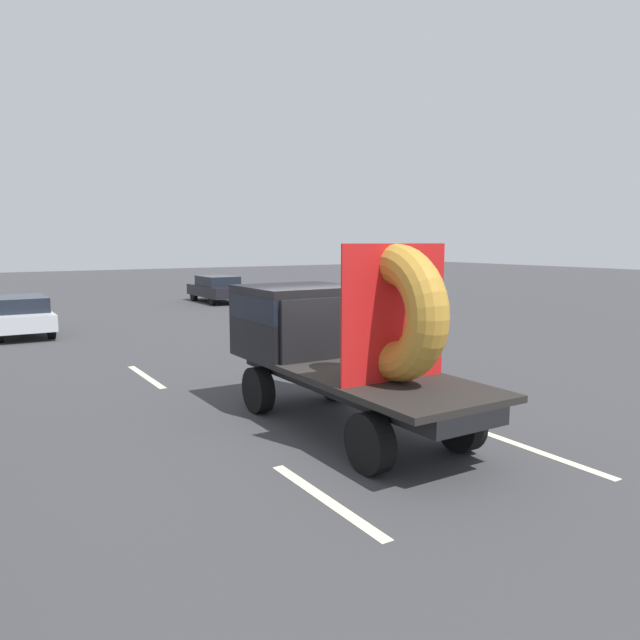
# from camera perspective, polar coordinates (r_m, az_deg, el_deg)

# --- Properties ---
(ground_plane) EXTENTS (120.00, 120.00, 0.00)m
(ground_plane) POSITION_cam_1_polar(r_m,az_deg,el_deg) (10.73, 1.05, -9.57)
(ground_plane) COLOR #38383A
(flatbed_truck) EXTENTS (2.02, 5.49, 3.12)m
(flatbed_truck) POSITION_cam_1_polar(r_m,az_deg,el_deg) (10.40, 0.97, -1.32)
(flatbed_truck) COLOR black
(flatbed_truck) RESTS_ON ground_plane
(distant_sedan) EXTENTS (1.74, 4.05, 1.32)m
(distant_sedan) POSITION_cam_1_polar(r_m,az_deg,el_deg) (22.48, -26.62, 0.47)
(distant_sedan) COLOR black
(distant_sedan) RESTS_ON ground_plane
(lane_dash_left_near) EXTENTS (0.16, 2.51, 0.01)m
(lane_dash_left_near) POSITION_cam_1_polar(r_m,az_deg,el_deg) (7.69, 0.47, -16.67)
(lane_dash_left_near) COLOR beige
(lane_dash_left_near) RESTS_ON ground_plane
(lane_dash_left_far) EXTENTS (0.16, 2.69, 0.01)m
(lane_dash_left_far) POSITION_cam_1_polar(r_m,az_deg,el_deg) (14.66, -16.27, -5.19)
(lane_dash_left_far) COLOR beige
(lane_dash_left_far) RESTS_ON ground_plane
(lane_dash_right_near) EXTENTS (0.16, 2.35, 0.01)m
(lane_dash_right_near) POSITION_cam_1_polar(r_m,az_deg,el_deg) (9.74, 20.60, -11.85)
(lane_dash_right_near) COLOR beige
(lane_dash_right_near) RESTS_ON ground_plane
(lane_dash_right_far) EXTENTS (0.16, 2.76, 0.01)m
(lane_dash_right_far) POSITION_cam_1_polar(r_m,az_deg,el_deg) (15.90, -3.46, -3.92)
(lane_dash_right_far) COLOR beige
(lane_dash_right_far) RESTS_ON ground_plane
(oncoming_car) EXTENTS (1.80, 4.20, 1.37)m
(oncoming_car) POSITION_cam_1_polar(r_m,az_deg,el_deg) (31.57, -9.77, 3.01)
(oncoming_car) COLOR black
(oncoming_car) RESTS_ON ground_plane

